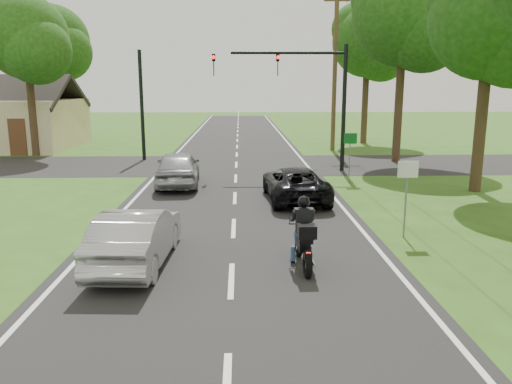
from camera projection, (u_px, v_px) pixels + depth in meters
ground at (231, 281)px, 10.68m from camera, size 140.00×140.00×0.00m
road at (235, 187)px, 20.45m from camera, size 8.00×100.00×0.01m
cross_road at (236, 165)px, 26.32m from camera, size 60.00×7.00×0.01m
motorcycle_rider at (304, 240)px, 11.31m from camera, size 0.56×1.96×1.69m
dark_suv at (295, 183)px, 18.09m from camera, size 2.27×4.50×1.22m
silver_sedan at (136, 236)px, 11.53m from camera, size 1.60×4.09×1.33m
silver_suv at (178, 168)px, 20.67m from camera, size 1.99×4.39×1.46m
traffic_signal at (306, 85)px, 23.60m from camera, size 6.38×0.44×6.00m
signal_pole_far at (142, 106)px, 27.49m from camera, size 0.20×0.20×6.00m
utility_pole_far at (335, 70)px, 31.32m from camera, size 1.60×0.28×10.00m
sign_white at (407, 180)px, 13.41m from camera, size 0.55×0.07×2.12m
sign_green at (350, 146)px, 21.23m from camera, size 0.55×0.07×2.12m
tree_row_c at (499, 26)px, 18.29m from camera, size 4.80×4.65×8.76m
tree_row_d at (411, 20)px, 25.80m from camera, size 5.76×5.58×10.45m
tree_row_e at (372, 46)px, 34.75m from camera, size 5.28×5.12×9.61m
tree_left_near at (29, 42)px, 28.29m from camera, size 5.12×4.96×9.22m
tree_left_far at (56, 45)px, 37.85m from camera, size 5.76×5.58×10.14m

